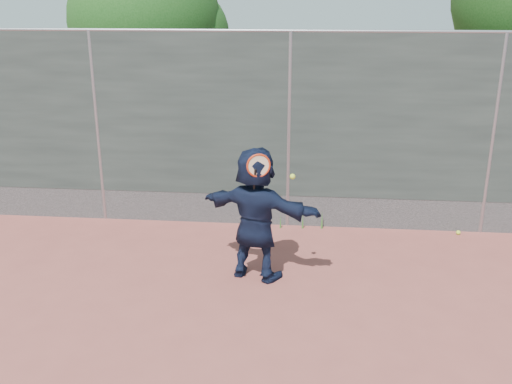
{
  "coord_description": "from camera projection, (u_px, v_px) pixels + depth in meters",
  "views": [
    {
      "loc": [
        0.32,
        -5.0,
        3.43
      ],
      "look_at": [
        -0.33,
        1.68,
        1.16
      ],
      "focal_mm": 40.0,
      "sensor_mm": 36.0,
      "label": 1
    }
  ],
  "objects": [
    {
      "name": "ground",
      "position": [
        272.0,
        352.0,
        5.84
      ],
      "size": [
        80.0,
        80.0,
        0.0
      ],
      "primitive_type": "plane",
      "color": "#9E4C42",
      "rests_on": "ground"
    },
    {
      "name": "player",
      "position": [
        256.0,
        214.0,
        7.17
      ],
      "size": [
        1.69,
        1.03,
        1.74
      ],
      "primitive_type": "imported",
      "rotation": [
        0.0,
        0.0,
        2.8
      ],
      "color": "#131C35",
      "rests_on": "ground"
    },
    {
      "name": "ball_ground",
      "position": [
        458.0,
        233.0,
        8.75
      ],
      "size": [
        0.07,
        0.07,
        0.07
      ],
      "primitive_type": "sphere",
      "color": "#CBE933",
      "rests_on": "ground"
    },
    {
      "name": "fence",
      "position": [
        289.0,
        128.0,
        8.63
      ],
      "size": [
        20.0,
        0.06,
        3.03
      ],
      "color": "#38423D",
      "rests_on": "ground"
    },
    {
      "name": "swing_action",
      "position": [
        262.0,
        168.0,
        6.78
      ],
      "size": [
        0.58,
        0.19,
        0.51
      ],
      "color": "red",
      "rests_on": "ground"
    },
    {
      "name": "tree_left",
      "position": [
        154.0,
        25.0,
        11.33
      ],
      "size": [
        3.15,
        3.0,
        4.53
      ],
      "color": "#382314",
      "rests_on": "ground"
    },
    {
      "name": "weed_clump",
      "position": [
        306.0,
        220.0,
        8.96
      ],
      "size": [
        0.68,
        0.07,
        0.3
      ],
      "color": "#387226",
      "rests_on": "ground"
    }
  ]
}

